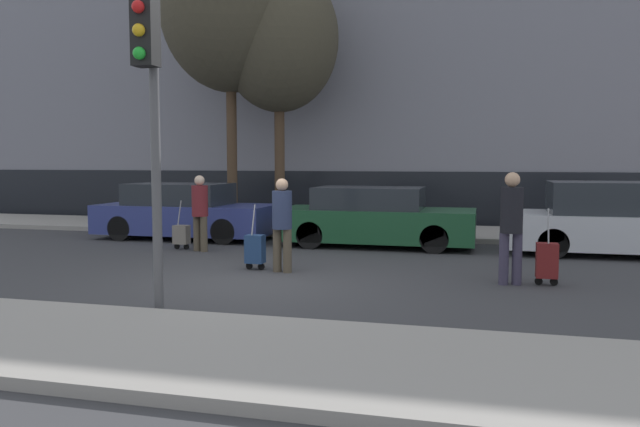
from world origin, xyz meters
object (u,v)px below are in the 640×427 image
(parked_car_1, at_px, (375,218))
(pedestrian_left, at_px, (200,209))
(bare_tree_near_crossing, at_px, (279,39))
(trolley_right, at_px, (547,261))
(parked_car_0, at_px, (185,213))
(parked_car_2, at_px, (617,221))
(pedestrian_center, at_px, (282,219))
(trolley_center, at_px, (255,249))
(pedestrian_right, at_px, (511,221))
(bare_tree_down_street, at_px, (230,6))
(trolley_left, at_px, (181,235))
(traffic_light, at_px, (150,93))

(parked_car_1, bearing_deg, pedestrian_left, -153.49)
(bare_tree_near_crossing, bearing_deg, trolley_right, -44.80)
(parked_car_0, distance_m, parked_car_2, 9.77)
(pedestrian_center, bearing_deg, trolley_center, -179.94)
(pedestrian_left, bearing_deg, trolley_right, 0.95)
(pedestrian_left, bearing_deg, bare_tree_near_crossing, 103.25)
(pedestrian_left, bearing_deg, pedestrian_right, -1.17)
(parked_car_2, xyz_separation_m, pedestrian_left, (-8.43, -1.67, 0.22))
(bare_tree_down_street, bearing_deg, bare_tree_near_crossing, 17.44)
(pedestrian_center, bearing_deg, parked_car_1, 86.25)
(parked_car_1, distance_m, trolley_right, 4.97)
(parked_car_1, distance_m, bare_tree_down_street, 7.37)
(parked_car_2, height_order, pedestrian_center, pedestrian_center)
(parked_car_0, relative_size, trolley_center, 3.73)
(parked_car_0, distance_m, trolley_left, 1.95)
(trolley_center, xyz_separation_m, bare_tree_near_crossing, (-1.60, 6.22, 4.85))
(trolley_center, bearing_deg, pedestrian_right, -3.49)
(trolley_left, bearing_deg, parked_car_0, 114.72)
(parked_car_0, height_order, parked_car_1, parked_car_0)
(parked_car_0, relative_size, trolley_left, 4.06)
(trolley_right, relative_size, bare_tree_down_street, 0.14)
(pedestrian_center, relative_size, trolley_center, 1.40)
(parked_car_2, xyz_separation_m, bare_tree_down_street, (-9.37, 2.35, 5.40))
(parked_car_2, distance_m, pedestrian_left, 8.60)
(trolley_right, height_order, traffic_light, traffic_light)
(trolley_left, xyz_separation_m, pedestrian_center, (2.98, -2.09, 0.59))
(trolley_left, height_order, pedestrian_right, pedestrian_right)
(pedestrian_right, bearing_deg, parked_car_0, -37.64)
(parked_car_1, height_order, traffic_light, traffic_light)
(parked_car_0, relative_size, pedestrian_right, 2.48)
(pedestrian_center, distance_m, trolley_center, 0.78)
(parked_car_0, bearing_deg, bare_tree_down_street, 79.38)
(pedestrian_left, xyz_separation_m, pedestrian_center, (2.45, -1.92, 0.00))
(trolley_left, bearing_deg, parked_car_1, 21.39)
(parked_car_1, xyz_separation_m, pedestrian_left, (-3.45, -1.72, 0.28))
(trolley_center, bearing_deg, parked_car_1, 66.57)
(trolley_center, distance_m, bare_tree_down_street, 8.65)
(parked_car_0, xyz_separation_m, trolley_right, (8.08, -3.90, -0.26))
(bare_tree_down_street, bearing_deg, parked_car_1, -27.66)
(trolley_right, bearing_deg, parked_car_1, 131.75)
(trolley_left, relative_size, bare_tree_near_crossing, 0.15)
(parked_car_0, xyz_separation_m, bare_tree_near_crossing, (1.65, 2.50, 4.57))
(parked_car_0, bearing_deg, parked_car_2, -1.42)
(parked_car_2, xyz_separation_m, trolley_right, (-1.68, -3.66, -0.30))
(pedestrian_right, bearing_deg, traffic_light, 25.57)
(trolley_center, height_order, trolley_right, trolley_right)
(parked_car_0, xyz_separation_m, pedestrian_right, (7.54, -3.99, 0.35))
(trolley_left, xyz_separation_m, trolley_right, (7.28, -2.15, 0.07))
(parked_car_2, relative_size, pedestrian_left, 2.71)
(trolley_right, xyz_separation_m, bare_tree_down_street, (-7.69, 6.00, 5.70))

